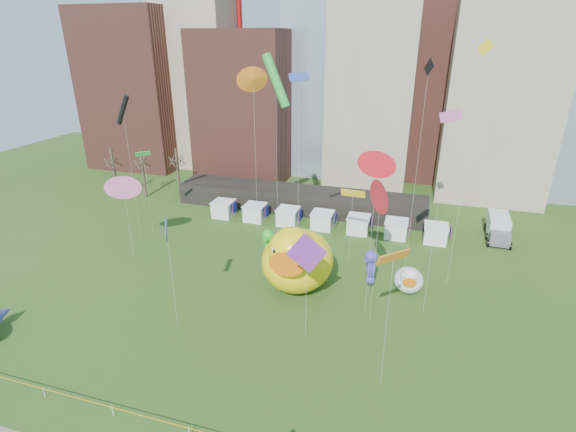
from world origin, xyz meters
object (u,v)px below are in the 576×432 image
(box_truck, at_px, (498,227))
(big_duck, at_px, (296,258))
(seahorse_green, at_px, (268,243))
(seahorse_purple, at_px, (371,265))
(small_duck, at_px, (409,279))

(box_truck, bearing_deg, big_duck, -135.52)
(seahorse_green, relative_size, box_truck, 0.91)
(seahorse_green, relative_size, seahorse_purple, 1.28)
(seahorse_green, distance_m, box_truck, 32.12)
(small_duck, height_order, box_truck, small_duck)
(small_duck, xyz_separation_m, seahorse_purple, (-3.86, -1.52, 1.91))
(small_duck, bearing_deg, seahorse_purple, -160.86)
(seahorse_purple, distance_m, box_truck, 23.73)
(small_duck, distance_m, box_truck, 20.18)
(small_duck, distance_m, seahorse_green, 15.12)
(big_duck, bearing_deg, box_truck, 37.47)
(seahorse_green, xyz_separation_m, seahorse_purple, (10.70, 0.90, -1.36))
(seahorse_purple, height_order, box_truck, seahorse_purple)
(big_duck, height_order, small_duck, big_duck)
(big_duck, distance_m, box_truck, 29.85)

